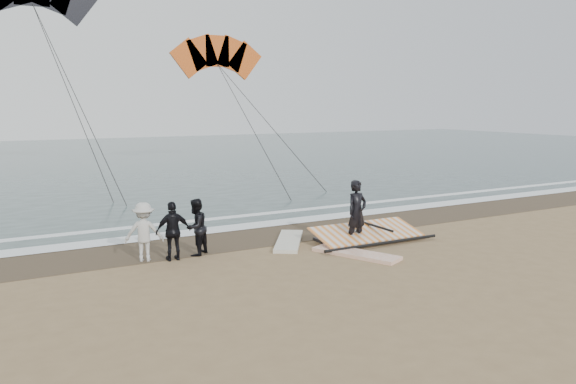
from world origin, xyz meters
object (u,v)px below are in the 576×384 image
board_white (356,254)px  sail_rig (362,234)px  man_main (357,212)px  board_cream (289,241)px

board_white → sail_rig: sail_rig is taller
sail_rig → board_white: bearing=-131.8°
man_main → sail_rig: bearing=22.8°
board_white → board_cream: (-0.93, 2.16, 0.00)m
man_main → sail_rig: man_main is taller
board_white → board_cream: bearing=89.1°
man_main → board_cream: 2.22m
board_white → board_cream: size_ratio=0.97×
board_white → board_cream: board_cream is taller
sail_rig → board_cream: bearing=158.1°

